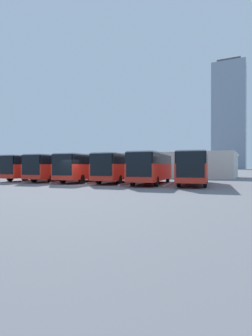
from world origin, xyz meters
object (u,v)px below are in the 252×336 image
Objects in this scene: bus_4 at (58,167)px; bus_5 at (35,167)px; bus_1 at (152,167)px; bus_3 at (86,167)px; bus_0 at (194,167)px; bus_2 at (120,167)px.

bus_4 is 4.22m from bus_5.
bus_5 is (16.86, -0.24, 0.00)m from bus_1.
bus_1 and bus_4 have the same top height.
bus_4 is (4.21, 0.04, 0.00)m from bus_3.
bus_4 is at bearing -6.09° from bus_0.
bus_1 is 12.64m from bus_4.
bus_1 is 16.86m from bus_5.
bus_3 is at bearing -0.15° from bus_2.
bus_4 is (8.43, 0.65, 0.00)m from bus_2.
bus_3 is 8.43m from bus_5.
bus_0 and bus_4 have the same top height.
bus_0 is 1.00× the size of bus_1.
bus_5 is at bearing -9.27° from bus_1.
bus_5 is (8.43, -0.16, 0.00)m from bus_3.
bus_2 is 12.65m from bus_5.
bus_2 is (8.43, 0.04, 0.00)m from bus_0.
bus_5 is (12.64, 0.45, 0.00)m from bus_2.
bus_1 is 1.00× the size of bus_3.
bus_0 is 1.00× the size of bus_5.
bus_2 is at bearing 175.97° from bus_4.
bus_0 is at bearing 171.83° from bus_2.
bus_1 and bus_3 have the same top height.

